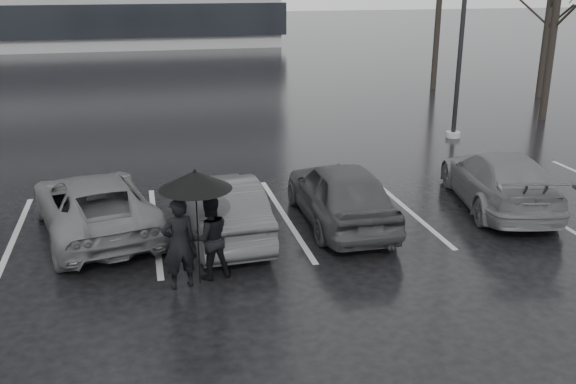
% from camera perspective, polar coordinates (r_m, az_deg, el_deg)
% --- Properties ---
extents(ground, '(160.00, 160.00, 0.00)m').
position_cam_1_polar(ground, '(11.70, -0.34, -6.77)').
color(ground, black).
rests_on(ground, ground).
extents(car_main, '(1.66, 4.03, 1.37)m').
position_cam_1_polar(car_main, '(13.53, 4.69, -0.07)').
color(car_main, black).
rests_on(car_main, ground).
extents(car_west_a, '(1.55, 3.92, 1.27)m').
position_cam_1_polar(car_west_a, '(12.91, -5.93, -1.28)').
color(car_west_a, '#29292B').
rests_on(car_west_a, ground).
extents(car_west_b, '(2.97, 4.79, 1.24)m').
position_cam_1_polar(car_west_b, '(13.58, -16.82, -1.06)').
color(car_west_b, '#474749').
rests_on(car_west_b, ground).
extents(car_east, '(2.65, 4.66, 1.27)m').
position_cam_1_polar(car_east, '(15.29, 18.27, 1.07)').
color(car_east, '#474749').
rests_on(car_east, ground).
extents(pedestrian_left, '(0.66, 0.52, 1.60)m').
position_cam_1_polar(pedestrian_left, '(10.85, -9.67, -4.54)').
color(pedestrian_left, black).
rests_on(pedestrian_left, ground).
extents(pedestrian_right, '(0.80, 0.67, 1.48)m').
position_cam_1_polar(pedestrian_right, '(11.15, -6.96, -4.07)').
color(pedestrian_right, black).
rests_on(pedestrian_right, ground).
extents(umbrella, '(1.21, 1.21, 2.05)m').
position_cam_1_polar(umbrella, '(10.57, -8.25, 1.05)').
color(umbrella, black).
rests_on(umbrella, ground).
extents(lamp_post, '(0.46, 0.46, 8.34)m').
position_cam_1_polar(lamp_post, '(21.04, 15.31, 14.85)').
color(lamp_post, gray).
rests_on(lamp_post, ground).
extents(stall_stripes, '(19.72, 5.00, 0.00)m').
position_cam_1_polar(stall_stripes, '(13.83, -5.92, -2.69)').
color(stall_stripes, '#A9A8AB').
rests_on(stall_stripes, ground).
extents(tree_east, '(0.26, 0.26, 8.00)m').
position_cam_1_polar(tree_east, '(24.87, 22.79, 15.04)').
color(tree_east, black).
rests_on(tree_east, ground).
extents(tree_ne, '(0.26, 0.26, 7.00)m').
position_cam_1_polar(tree_ne, '(29.60, 22.17, 14.54)').
color(tree_ne, black).
rests_on(tree_ne, ground).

